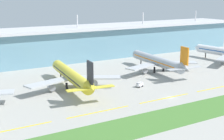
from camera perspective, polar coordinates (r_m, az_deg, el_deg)
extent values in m
plane|color=#A8A59E|center=(151.92, 10.16, -4.75)|extent=(600.00, 600.00, 0.00)
cube|color=#6693A8|center=(236.47, -6.55, 4.43)|extent=(280.00, 28.00, 21.48)
cube|color=silver|center=(235.02, -6.63, 7.23)|extent=(288.00, 34.00, 1.80)
cylinder|color=silver|center=(229.45, -6.08, 8.46)|extent=(0.90, 0.90, 9.00)
cylinder|color=silver|center=(257.90, 5.42, 8.98)|extent=(0.90, 0.90, 9.00)
cylinder|color=silver|center=(294.36, 14.38, 9.14)|extent=(0.90, 0.90, 9.00)
cylinder|color=yellow|center=(164.56, -7.19, -0.91)|extent=(12.24, 53.10, 5.80)
cone|color=yellow|center=(191.29, -9.64, 0.98)|extent=(5.96, 4.65, 5.51)
cone|color=yellow|center=(137.25, -3.66, -3.15)|extent=(5.71, 7.18, 5.72)
cube|color=black|center=(136.51, -3.85, -0.44)|extent=(1.48, 6.44, 9.50)
cube|color=yellow|center=(136.07, -5.91, -3.43)|extent=(10.32, 4.40, 0.36)
cube|color=yellow|center=(139.65, -1.61, -2.93)|extent=(10.32, 4.40, 0.36)
cube|color=#B7BABF|center=(157.84, -10.89, -2.14)|extent=(24.94, 12.76, 0.70)
cylinder|color=gray|center=(160.19, -10.54, -2.94)|extent=(3.73, 4.86, 3.20)
cube|color=#B7BABF|center=(164.53, -2.73, -1.29)|extent=(24.28, 17.60, 0.70)
cylinder|color=gray|center=(166.14, -3.28, -2.15)|extent=(3.73, 4.86, 3.20)
cylinder|color=black|center=(184.21, -8.92, -0.96)|extent=(0.70, 0.70, 3.60)
cylinder|color=black|center=(162.13, -7.92, -2.86)|extent=(1.10, 1.10, 3.60)
cylinder|color=black|center=(163.89, -5.77, -2.63)|extent=(1.10, 1.10, 3.60)
cube|color=black|center=(164.47, -7.19, -0.77)|extent=(11.63, 47.87, 0.60)
cylinder|color=#ADB2BC|center=(200.35, 7.76, 1.59)|extent=(10.60, 49.84, 5.80)
cone|color=#ADB2BC|center=(222.84, 4.04, 2.84)|extent=(5.87, 4.52, 5.51)
cone|color=#ADB2BC|center=(178.00, 12.61, 0.34)|extent=(5.55, 7.08, 5.72)
cube|color=orange|center=(177.50, 12.52, 2.43)|extent=(1.32, 6.44, 9.50)
cube|color=#ADB2BC|center=(175.17, 11.08, 0.14)|extent=(10.26, 4.16, 0.36)
cube|color=#ADB2BC|center=(181.78, 13.89, 0.47)|extent=(10.26, 4.16, 0.36)
cube|color=#B7BABF|center=(190.73, 5.44, 0.67)|extent=(24.94, 13.30, 0.70)
cylinder|color=gray|center=(193.15, 5.51, -0.02)|extent=(3.62, 4.79, 3.20)
cube|color=#B7BABF|center=(203.78, 11.26, 1.28)|extent=(24.42, 17.15, 0.70)
cylinder|color=gray|center=(204.79, 10.72, 0.56)|extent=(3.62, 4.79, 3.20)
cylinder|color=black|center=(216.76, 5.07, 1.27)|extent=(0.70, 0.70, 3.60)
cylinder|color=black|center=(197.17, 7.41, 0.02)|extent=(1.10, 1.10, 3.60)
cylinder|color=black|center=(200.63, 8.95, 0.20)|extent=(1.10, 1.10, 3.60)
cube|color=orange|center=(200.27, 7.77, 1.71)|extent=(10.16, 44.91, 0.60)
cone|color=white|center=(256.37, 14.52, 3.81)|extent=(5.90, 4.56, 5.51)
cylinder|color=gray|center=(229.93, 18.94, 1.44)|extent=(3.66, 4.81, 3.20)
cylinder|color=black|center=(251.88, 16.00, 2.47)|extent=(0.70, 0.70, 3.60)
cube|color=yellow|center=(120.80, -16.84, -9.89)|extent=(28.00, 0.70, 0.04)
cube|color=yellow|center=(132.04, -2.30, -7.31)|extent=(28.00, 0.70, 0.04)
cube|color=yellow|center=(150.29, 9.20, -4.91)|extent=(28.00, 0.70, 0.04)
cube|color=yellow|center=(173.35, 17.88, -2.95)|extent=(28.00, 0.70, 0.04)
cube|color=#477A33|center=(138.92, 15.32, -6.72)|extent=(300.00, 18.00, 0.10)
cube|color=silver|center=(166.28, 4.84, -2.58)|extent=(3.93, 2.62, 1.60)
cube|color=silver|center=(165.98, 4.85, -2.19)|extent=(3.58, 2.54, 0.16)
cylinder|color=black|center=(165.07, 4.77, -2.98)|extent=(0.96, 0.56, 0.90)
cylinder|color=black|center=(166.08, 4.34, -2.87)|extent=(0.96, 0.56, 0.90)
cylinder|color=black|center=(166.93, 5.33, -2.81)|extent=(0.96, 0.56, 0.90)
cylinder|color=black|center=(167.93, 4.90, -2.70)|extent=(0.96, 0.56, 0.90)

